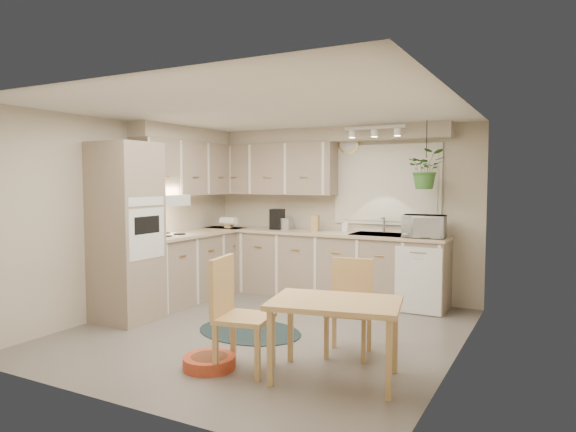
% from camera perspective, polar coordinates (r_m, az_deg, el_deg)
% --- Properties ---
extents(floor, '(4.20, 4.20, 0.00)m').
position_cam_1_polar(floor, '(5.78, -2.51, -12.70)').
color(floor, '#5F5954').
rests_on(floor, ground).
extents(ceiling, '(4.20, 4.20, 0.00)m').
position_cam_1_polar(ceiling, '(5.59, -2.58, 11.59)').
color(ceiling, silver).
rests_on(ceiling, wall_back).
extents(wall_back, '(4.00, 0.04, 2.40)m').
position_cam_1_polar(wall_back, '(7.44, 5.70, 0.43)').
color(wall_back, '#B8AD98').
rests_on(wall_back, floor).
extents(wall_front, '(4.00, 0.04, 2.40)m').
position_cam_1_polar(wall_front, '(3.91, -18.42, -2.99)').
color(wall_front, '#B8AD98').
rests_on(wall_front, floor).
extents(wall_left, '(0.04, 4.20, 2.40)m').
position_cam_1_polar(wall_left, '(6.79, -17.23, -0.07)').
color(wall_left, '#B8AD98').
rests_on(wall_left, floor).
extents(wall_right, '(0.04, 4.20, 2.40)m').
position_cam_1_polar(wall_right, '(4.86, 18.22, -1.65)').
color(wall_right, '#B8AD98').
rests_on(wall_right, floor).
extents(base_cab_left, '(0.60, 1.85, 0.90)m').
position_cam_1_polar(base_cab_left, '(7.33, -10.56, -5.58)').
color(base_cab_left, gray).
rests_on(base_cab_left, floor).
extents(base_cab_back, '(3.60, 0.60, 0.90)m').
position_cam_1_polar(base_cab_back, '(7.33, 3.31, -5.52)').
color(base_cab_back, gray).
rests_on(base_cab_back, floor).
extents(counter_left, '(0.64, 1.89, 0.04)m').
position_cam_1_polar(counter_left, '(7.26, -10.55, -1.93)').
color(counter_left, tan).
rests_on(counter_left, base_cab_left).
extents(counter_back, '(3.64, 0.64, 0.04)m').
position_cam_1_polar(counter_back, '(7.26, 3.30, -1.87)').
color(counter_back, tan).
rests_on(counter_back, base_cab_back).
extents(oven_stack, '(0.65, 0.65, 2.10)m').
position_cam_1_polar(oven_stack, '(6.31, -17.54, -1.74)').
color(oven_stack, gray).
rests_on(oven_stack, floor).
extents(wall_oven_face, '(0.02, 0.56, 0.58)m').
position_cam_1_polar(wall_oven_face, '(6.09, -15.43, -1.91)').
color(wall_oven_face, silver).
rests_on(wall_oven_face, oven_stack).
extents(upper_cab_left, '(0.35, 2.00, 0.75)m').
position_cam_1_polar(upper_cab_left, '(7.41, -10.85, 5.20)').
color(upper_cab_left, gray).
rests_on(upper_cab_left, wall_left).
extents(upper_cab_back, '(2.00, 0.35, 0.75)m').
position_cam_1_polar(upper_cab_back, '(7.71, -1.69, 5.22)').
color(upper_cab_back, gray).
rests_on(upper_cab_back, wall_back).
extents(soffit_left, '(0.30, 2.00, 0.20)m').
position_cam_1_polar(soffit_left, '(7.45, -11.05, 8.85)').
color(soffit_left, '#B8AD98').
rests_on(soffit_left, wall_left).
extents(soffit_back, '(3.60, 0.30, 0.20)m').
position_cam_1_polar(soffit_back, '(7.39, 3.86, 8.95)').
color(soffit_back, '#B8AD98').
rests_on(soffit_back, wall_back).
extents(cooktop, '(0.52, 0.58, 0.02)m').
position_cam_1_polar(cooktop, '(6.81, -13.50, -2.14)').
color(cooktop, silver).
rests_on(cooktop, counter_left).
extents(range_hood, '(0.40, 0.60, 0.14)m').
position_cam_1_polar(range_hood, '(6.79, -13.69, 1.68)').
color(range_hood, silver).
rests_on(range_hood, upper_cab_left).
extents(window_blinds, '(1.40, 0.02, 1.00)m').
position_cam_1_polar(window_blinds, '(7.16, 10.83, 3.44)').
color(window_blinds, white).
rests_on(window_blinds, wall_back).
extents(window_frame, '(1.50, 0.02, 1.10)m').
position_cam_1_polar(window_frame, '(7.17, 10.86, 3.44)').
color(window_frame, beige).
rests_on(window_frame, wall_back).
extents(sink, '(0.70, 0.48, 0.10)m').
position_cam_1_polar(sink, '(6.94, 10.10, -2.36)').
color(sink, '#95979C').
rests_on(sink, counter_back).
extents(dishwasher_front, '(0.58, 0.02, 0.83)m').
position_cam_1_polar(dishwasher_front, '(6.56, 14.23, -6.99)').
color(dishwasher_front, silver).
rests_on(dishwasher_front, base_cab_back).
extents(track_light_bar, '(0.80, 0.04, 0.04)m').
position_cam_1_polar(track_light_bar, '(6.70, 9.58, 9.68)').
color(track_light_bar, silver).
rests_on(track_light_bar, ceiling).
extents(wall_clock, '(0.30, 0.03, 0.30)m').
position_cam_1_polar(wall_clock, '(7.36, 6.76, 8.01)').
color(wall_clock, gold).
rests_on(wall_clock, wall_back).
extents(dining_table, '(1.18, 0.90, 0.67)m').
position_cam_1_polar(dining_table, '(4.41, 5.23, -13.54)').
color(dining_table, tan).
rests_on(dining_table, floor).
extents(chair_left, '(0.54, 0.54, 0.99)m').
position_cam_1_polar(chair_left, '(4.55, -4.85, -10.86)').
color(chair_left, tan).
rests_on(chair_left, floor).
extents(chair_back, '(0.49, 0.49, 0.90)m').
position_cam_1_polar(chair_back, '(4.96, 6.75, -10.15)').
color(chair_back, tan).
rests_on(chair_back, floor).
extents(braided_rug, '(1.32, 1.06, 0.01)m').
position_cam_1_polar(braided_rug, '(5.78, -4.30, -12.65)').
color(braided_rug, black).
rests_on(braided_rug, floor).
extents(pet_bed, '(0.51, 0.51, 0.11)m').
position_cam_1_polar(pet_bed, '(4.76, -8.74, -15.76)').
color(pet_bed, '#BE4C26').
rests_on(pet_bed, floor).
extents(microwave, '(0.54, 0.33, 0.35)m').
position_cam_1_polar(microwave, '(6.66, 14.89, -0.84)').
color(microwave, silver).
rests_on(microwave, counter_back).
extents(soap_bottle, '(0.11, 0.19, 0.08)m').
position_cam_1_polar(soap_bottle, '(7.26, 6.38, -1.40)').
color(soap_bottle, silver).
rests_on(soap_bottle, counter_back).
extents(hanging_plant, '(0.58, 0.61, 0.39)m').
position_cam_1_polar(hanging_plant, '(6.64, 15.08, 4.57)').
color(hanging_plant, '#396F2C').
rests_on(hanging_plant, ceiling).
extents(coffee_maker, '(0.19, 0.22, 0.30)m').
position_cam_1_polar(coffee_maker, '(7.55, -1.20, -0.35)').
color(coffee_maker, black).
rests_on(coffee_maker, counter_back).
extents(toaster, '(0.28, 0.16, 0.17)m').
position_cam_1_polar(toaster, '(7.53, -0.58, -0.86)').
color(toaster, '#95979C').
rests_on(toaster, counter_back).
extents(knife_block, '(0.11, 0.11, 0.22)m').
position_cam_1_polar(knife_block, '(7.33, 3.05, -0.79)').
color(knife_block, tan).
rests_on(knife_block, counter_back).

